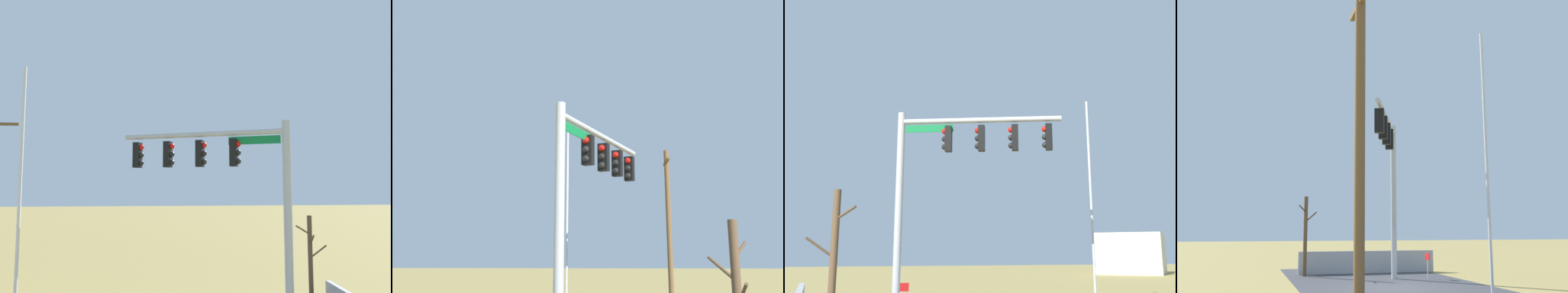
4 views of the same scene
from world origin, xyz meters
The scene contains 3 objects.
signal_mast centered at (1.41, -0.22, 5.42)m, with size 5.70×2.63×7.58m.
flagpole centered at (-5.28, -1.46, 4.52)m, with size 0.10×0.10×9.04m, color silver.
utility_pole centered at (-8.17, 3.55, 4.47)m, with size 1.90×0.26×8.61m.
Camera 2 is at (15.68, 0.35, 3.37)m, focal length 41.91 mm.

